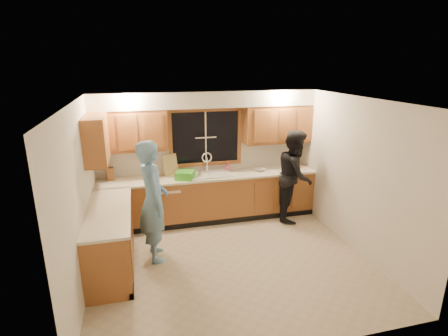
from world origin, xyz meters
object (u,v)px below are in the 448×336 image
at_px(soap_bottle, 228,167).
at_px(bowl, 260,170).
at_px(man, 153,201).
at_px(knife_block, 110,174).
at_px(stove, 108,258).
at_px(dish_crate, 185,175).
at_px(woman, 295,175).
at_px(dishwasher, 166,204).
at_px(sink, 209,178).

relative_size(soap_bottle, bowl, 0.89).
xyz_separation_m(man, knife_block, (-0.70, 1.34, 0.08)).
height_order(stove, man, man).
height_order(stove, dish_crate, dish_crate).
distance_m(woman, dish_crate, 2.13).
bearing_deg(stove, dishwasher, 62.31).
bearing_deg(sink, soap_bottle, 21.52).
height_order(stove, bowl, bowl).
bearing_deg(man, dishwasher, -19.28).
xyz_separation_m(stove, soap_bottle, (2.22, 1.99, 0.56)).
xyz_separation_m(sink, bowl, (1.05, 0.01, 0.08)).
bearing_deg(man, sink, -49.54).
height_order(woman, dish_crate, woman).
xyz_separation_m(dishwasher, stove, (-0.95, -1.81, 0.04)).
bearing_deg(dishwasher, man, -103.42).
xyz_separation_m(dishwasher, knife_block, (-0.97, 0.17, 0.63)).
relative_size(sink, stove, 0.96).
xyz_separation_m(woman, bowl, (-0.59, 0.36, 0.05)).
relative_size(knife_block, bowl, 1.16).
xyz_separation_m(sink, man, (-1.13, -1.18, 0.09)).
bearing_deg(sink, knife_block, 175.03).
height_order(sink, dishwasher, sink).
relative_size(woman, knife_block, 7.59).
distance_m(knife_block, bowl, 2.87).
xyz_separation_m(man, soap_bottle, (1.55, 1.35, 0.05)).
bearing_deg(soap_bottle, dishwasher, -171.90).
bearing_deg(stove, soap_bottle, 41.86).
relative_size(dishwasher, man, 0.43).
relative_size(stove, bowl, 4.43).
bearing_deg(sink, dish_crate, -166.45).
distance_m(stove, soap_bottle, 3.04).
bearing_deg(stove, woman, 23.21).
bearing_deg(dishwasher, bowl, 0.61).
relative_size(stove, soap_bottle, 4.96).
bearing_deg(knife_block, woman, -22.00).
xyz_separation_m(sink, woman, (1.64, -0.35, 0.03)).
distance_m(sink, dishwasher, 0.96).
relative_size(dishwasher, bowl, 4.04).
relative_size(stove, woman, 0.50).
distance_m(sink, dish_crate, 0.51).
distance_m(man, soap_bottle, 2.06).
relative_size(stove, man, 0.47).
xyz_separation_m(dish_crate, soap_bottle, (0.91, 0.28, 0.02)).
xyz_separation_m(man, woman, (2.76, 0.83, -0.07)).
relative_size(sink, dishwasher, 1.05).
height_order(man, knife_block, man).
bearing_deg(stove, dish_crate, 52.36).
xyz_separation_m(stove, man, (0.67, 0.64, 0.51)).
bearing_deg(knife_block, bowl, -16.66).
relative_size(dish_crate, soap_bottle, 1.78).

